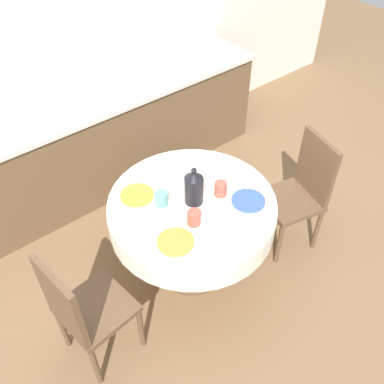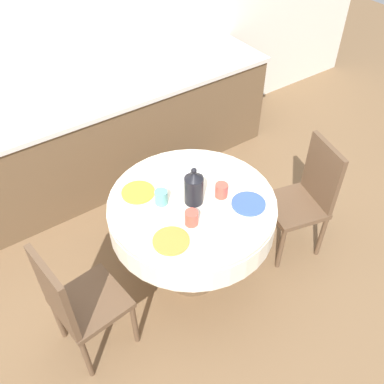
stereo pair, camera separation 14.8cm
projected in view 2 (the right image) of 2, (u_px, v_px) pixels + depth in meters
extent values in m
plane|color=brown|center=(192.00, 272.00, 3.30)|extent=(12.00, 12.00, 0.00)
cube|color=silver|center=(71.00, 32.00, 3.42)|extent=(7.00, 0.05, 2.60)
cube|color=brown|center=(105.00, 141.00, 3.82)|extent=(3.20, 0.60, 0.86)
cube|color=beige|center=(98.00, 96.00, 3.51)|extent=(3.24, 0.64, 0.04)
cylinder|color=brown|center=(192.00, 270.00, 3.28)|extent=(0.44, 0.44, 0.04)
cylinder|color=brown|center=(192.00, 247.00, 3.09)|extent=(0.11, 0.11, 0.52)
cylinder|color=silver|center=(192.00, 214.00, 2.85)|extent=(1.11, 1.11, 0.18)
cylinder|color=silver|center=(192.00, 203.00, 2.78)|extent=(1.10, 1.10, 0.03)
cube|color=brown|center=(294.00, 206.00, 3.21)|extent=(0.49, 0.49, 0.04)
cube|color=brown|center=(323.00, 173.00, 3.07)|extent=(0.13, 0.38, 0.50)
cylinder|color=brown|center=(281.00, 249.00, 3.20)|extent=(0.04, 0.04, 0.41)
cylinder|color=brown|center=(259.00, 217.00, 3.44)|extent=(0.04, 0.04, 0.41)
cylinder|color=brown|center=(321.00, 236.00, 3.29)|extent=(0.04, 0.04, 0.41)
cylinder|color=brown|center=(297.00, 206.00, 3.53)|extent=(0.04, 0.04, 0.41)
cube|color=brown|center=(91.00, 302.00, 2.61)|extent=(0.44, 0.44, 0.04)
cube|color=brown|center=(54.00, 294.00, 2.34)|extent=(0.08, 0.38, 0.50)
cylinder|color=brown|center=(105.00, 289.00, 2.94)|extent=(0.04, 0.04, 0.41)
cylinder|color=brown|center=(135.00, 324.00, 2.75)|extent=(0.04, 0.04, 0.41)
cylinder|color=brown|center=(59.00, 319.00, 2.77)|extent=(0.04, 0.04, 0.41)
cylinder|color=brown|center=(87.00, 359.00, 2.58)|extent=(0.04, 0.04, 0.41)
cylinder|color=orange|center=(171.00, 241.00, 2.52)|extent=(0.22, 0.22, 0.01)
cylinder|color=#CC4C3D|center=(191.00, 218.00, 2.60)|extent=(0.08, 0.08, 0.10)
cylinder|color=#3856AD|center=(249.00, 204.00, 2.74)|extent=(0.22, 0.22, 0.01)
cylinder|color=#CC4C3D|center=(221.00, 190.00, 2.78)|extent=(0.08, 0.08, 0.10)
cylinder|color=yellow|center=(138.00, 192.00, 2.82)|extent=(0.22, 0.22, 0.01)
cylinder|color=#5BA39E|center=(161.00, 197.00, 2.73)|extent=(0.08, 0.08, 0.10)
cylinder|color=white|center=(197.00, 165.00, 3.03)|extent=(0.22, 0.22, 0.01)
cylinder|color=white|center=(184.00, 176.00, 2.88)|extent=(0.08, 0.08, 0.10)
cylinder|color=black|center=(194.00, 190.00, 2.70)|extent=(0.12, 0.12, 0.20)
cone|color=black|center=(194.00, 176.00, 2.62)|extent=(0.11, 0.11, 0.05)
sphere|color=black|center=(194.00, 171.00, 2.59)|extent=(0.04, 0.04, 0.04)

